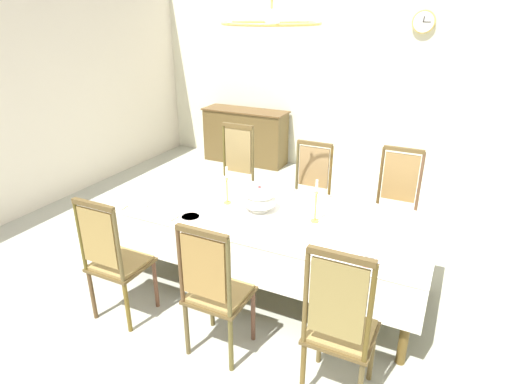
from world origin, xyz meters
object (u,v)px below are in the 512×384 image
object	(u,v)px
bowl_near_left	(137,206)
bowl_far_left	(368,263)
chair_north_b	(309,192)
chair_north_a	(234,175)
chair_south_b	(215,289)
spoon_primary	(130,204)
soup_tureen	(259,198)
candlestick_west	(227,189)
sideboard	(245,136)
dining_table	(269,219)
candlestick_east	(316,205)
mounted_clock	(424,22)
bowl_near_right	(191,218)
chair_north_c	(395,205)
chandelier	(272,22)
chair_south_a	(114,258)
spoon_secondary	(181,215)
chair_south_c	(339,325)

from	to	relation	value
bowl_near_left	bowl_far_left	xyz separation A→B (m)	(2.13, -0.04, -0.00)
chair_north_b	chair_north_a	bearing A→B (deg)	-0.34
chair_south_b	spoon_primary	xyz separation A→B (m)	(-1.27, 0.58, 0.18)
chair_south_b	soup_tureen	world-z (taller)	chair_south_b
candlestick_west	sideboard	xyz separation A→B (m)	(-1.42, 3.11, -0.45)
dining_table	chair_south_b	distance (m)	1.02
candlestick_east	mounted_clock	xyz separation A→B (m)	(0.30, 3.35, 1.37)
soup_tureen	bowl_near_right	world-z (taller)	soup_tureen
bowl_near_right	chair_north_c	bearing A→B (deg)	43.99
chair_north_a	chandelier	size ratio (longest dim) A/B	1.56
chair_north_b	candlestick_west	xyz separation A→B (m)	(-0.46, -1.01, 0.33)
bowl_far_left	spoon_primary	distance (m)	2.24
sideboard	mounted_clock	bearing A→B (deg)	-174.59
spoon_primary	sideboard	bearing A→B (deg)	92.55
dining_table	chair_south_a	size ratio (longest dim) A/B	2.52
chair_north_c	candlestick_west	xyz separation A→B (m)	(-1.39, -1.02, 0.31)
spoon_primary	chair_north_a	bearing A→B (deg)	70.47
chair_south_b	bowl_near_left	size ratio (longest dim) A/B	6.86
candlestick_east	spoon_secondary	distance (m)	1.19
candlestick_west	bowl_near_right	size ratio (longest dim) A/B	1.92
soup_tureen	candlestick_west	world-z (taller)	candlestick_west
chair_south_b	chair_south_c	distance (m)	0.93
dining_table	spoon_primary	world-z (taller)	spoon_primary
dining_table	chair_north_c	world-z (taller)	chair_north_c
chair_north_c	candlestick_east	size ratio (longest dim) A/B	3.03
chair_south_a	chair_north_b	world-z (taller)	chair_south_a
bowl_near_left	spoon_primary	bearing A→B (deg)	167.14
bowl_near_left	chandelier	world-z (taller)	chandelier
mounted_clock	dining_table	bearing A→B (deg)	-102.34
chair_south_a	chair_north_a	xyz separation A→B (m)	(-0.00, 2.03, 0.03)
chair_north_a	candlestick_east	size ratio (longest dim) A/B	3.11
dining_table	chair_south_b	xyz separation A→B (m)	(0.03, -1.01, -0.10)
sideboard	chandelier	size ratio (longest dim) A/B	1.85
chair_north_a	candlestick_west	world-z (taller)	chair_north_a
sideboard	bowl_near_left	bearing A→B (deg)	101.49
bowl_near_left	candlestick_east	bearing A→B (deg)	16.28
chair_south_b	chair_north_b	distance (m)	2.03
spoon_primary	chandelier	distance (m)	2.07
chair_south_a	spoon_secondary	size ratio (longest dim) A/B	6.37
bowl_far_left	chair_north_b	bearing A→B (deg)	122.83
sideboard	chair_north_a	bearing A→B (deg)	113.90
candlestick_east	sideboard	bearing A→B (deg)	126.34
spoon_primary	bowl_far_left	bearing A→B (deg)	-8.89
chair_north_a	bowl_near_left	distance (m)	1.50
chair_north_a	candlestick_west	distance (m)	1.17
chair_north_c	mounted_clock	world-z (taller)	mounted_clock
chair_south_c	spoon_secondary	bearing A→B (deg)	159.71
chair_south_b	chair_south_c	bearing A→B (deg)	-0.26
chair_south_a	chair_south_c	bearing A→B (deg)	-0.12
chair_north_a	sideboard	bearing A→B (deg)	-66.10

